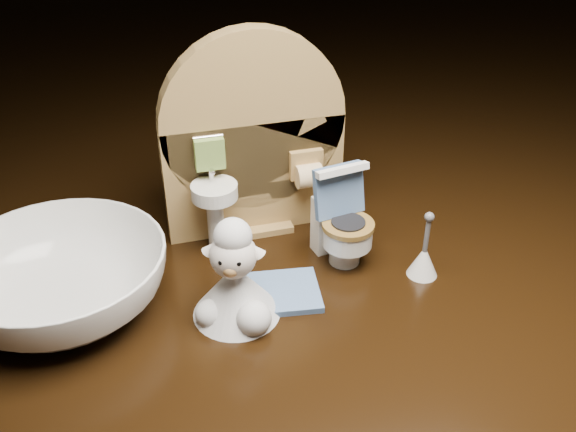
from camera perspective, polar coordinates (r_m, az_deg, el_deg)
name	(u,v)px	position (r m, az deg, el deg)	size (l,w,h in m)	color
backdrop_panel	(253,148)	(0.45, -3.16, 6.08)	(0.13, 0.05, 0.15)	#A47E45
toy_toilet	(341,225)	(0.44, 4.75, -0.84)	(0.04, 0.05, 0.07)	white
bath_mat	(279,292)	(0.42, -0.85, -6.81)	(0.05, 0.04, 0.00)	#4E6D9B
toilet_brush	(424,259)	(0.44, 11.97, -3.74)	(0.02, 0.02, 0.05)	white
plush_lamb	(235,284)	(0.39, -4.71, -6.01)	(0.05, 0.06, 0.07)	silver
ceramic_bowl	(61,281)	(0.42, -19.50, -5.45)	(0.13, 0.13, 0.04)	white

